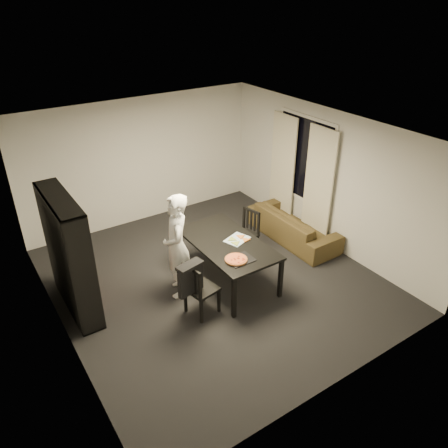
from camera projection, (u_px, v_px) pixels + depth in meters
room at (213, 213)px, 6.92m from camera, size 5.01×5.51×2.61m
window_pane at (304, 159)px, 8.46m from camera, size 0.02×1.40×1.60m
window_frame at (304, 159)px, 8.46m from camera, size 0.03×1.52×1.72m
curtain_left at (318, 186)px, 8.21m from camera, size 0.03×0.70×2.25m
curtain_right at (283, 169)px, 8.97m from camera, size 0.03×0.70×2.25m
bookshelf at (69, 255)px, 6.49m from camera, size 0.35×1.50×1.90m
dining_table at (227, 245)px, 7.23m from camera, size 1.01×1.81×0.76m
chair_left at (197, 287)px, 6.52m from camera, size 0.50×0.50×0.92m
chair_right at (247, 230)px, 8.05m from camera, size 0.49×0.49×0.89m
draped_jacket at (190, 277)px, 6.33m from camera, size 0.43×0.25×0.51m
person at (177, 246)px, 6.85m from camera, size 0.64×0.75×1.75m
baking_tray at (240, 259)px, 6.73m from camera, size 0.40×0.33×0.01m
pepperoni_pizza at (236, 259)px, 6.70m from camera, size 0.35×0.35×0.03m
kitchen_towel at (237, 239)px, 7.26m from camera, size 0.48×0.42×0.01m
pizza_slices at (238, 240)px, 7.23m from camera, size 0.47×0.44×0.01m
sofa at (293, 225)px, 8.64m from camera, size 0.78×2.01×0.59m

